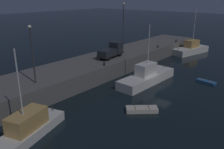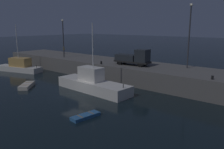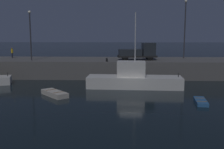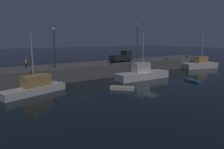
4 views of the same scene
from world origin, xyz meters
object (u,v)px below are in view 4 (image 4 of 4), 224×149
fishing_trawler_red (200,64)px  dockworker (26,62)px  rowboat_white_mid (193,81)px  bollard_central (111,63)px  fishing_boat_white (142,74)px  dinghy_orange_near (122,88)px  lamp_post_west (54,44)px  bollard_east (186,57)px  bollard_west (166,59)px  fishing_boat_blue (35,87)px  utility_truck (122,57)px  lamp_post_east (137,39)px

fishing_trawler_red → dockworker: bearing=169.3°
rowboat_white_mid → bollard_central: 16.62m
fishing_boat_white → dinghy_orange_near: (-8.75, -4.80, -0.77)m
lamp_post_west → bollard_east: 37.32m
rowboat_white_mid → fishing_trawler_red: bearing=29.3°
dockworker → bollard_west: (33.43, -4.93, -0.76)m
rowboat_white_mid → dockworker: (-25.72, 18.19, 3.44)m
rowboat_white_mid → bollard_east: bollard_east is taller
fishing_boat_white → bollard_west: size_ratio=25.93×
bollard_west → rowboat_white_mid: bearing=-120.2°
fishing_boat_blue → fishing_boat_white: (20.77, -0.74, 0.02)m
fishing_boat_blue → bollard_east: 42.95m
rowboat_white_mid → lamp_post_west: size_ratio=0.42×
dinghy_orange_near → lamp_post_west: lamp_post_west is taller
rowboat_white_mid → utility_truck: (-5.02, 15.57, 3.69)m
fishing_boat_white → bollard_east: bearing=14.2°
fishing_boat_white → lamp_post_east: (8.60, 11.34, 6.93)m
rowboat_white_mid → dockworker: 31.69m
utility_truck → bollard_east: bearing=-7.4°
fishing_trawler_red → fishing_boat_blue: (-44.71, -1.87, -0.03)m
dockworker → bollard_central: size_ratio=3.53×
dockworker → bollard_central: (15.89, -5.07, -0.74)m
dinghy_orange_near → fishing_boat_white: bearing=28.7°
fishing_boat_white → dinghy_orange_near: size_ratio=3.16×
utility_truck → lamp_post_west: bearing=-176.9°
rowboat_white_mid → lamp_post_west: 26.80m
dinghy_orange_near → bollard_east: 32.43m
rowboat_white_mid → lamp_post_east: size_ratio=0.34×
fishing_boat_blue → dinghy_orange_near: size_ratio=2.66×
rowboat_white_mid → bollard_west: (7.71, 13.26, 2.68)m
utility_truck → bollard_west: 12.97m
lamp_post_west → lamp_post_east: size_ratio=0.79×
utility_truck → dockworker: bearing=172.8°
fishing_trawler_red → bollard_west: bearing=161.8°
fishing_boat_white → lamp_post_west: bearing=154.2°
bollard_west → fishing_boat_blue: bearing=-171.5°
fishing_trawler_red → utility_truck: 23.63m
fishing_trawler_red → lamp_post_west: bearing=173.1°
fishing_boat_white → utility_truck: bearing=82.0°
lamp_post_west → utility_truck: 16.66m
fishing_boat_white → lamp_post_west: (-15.18, 7.35, 5.94)m
fishing_boat_white → bollard_central: 7.08m
lamp_post_east → bollard_west: bearing=-45.8°
fishing_boat_white → bollard_west: (13.88, 5.92, 1.82)m
fishing_trawler_red → dockworker: 44.33m
fishing_trawler_red → utility_truck: (-22.78, 5.61, 2.82)m
dockworker → bollard_east: dockworker is taller
utility_truck → bollard_east: utility_truck is taller
bollard_east → lamp_post_west: bearing=177.2°
fishing_trawler_red → lamp_post_east: size_ratio=1.15×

